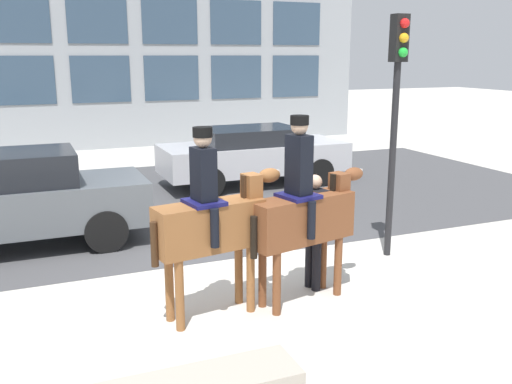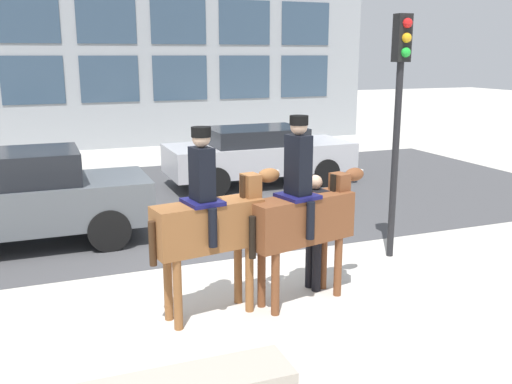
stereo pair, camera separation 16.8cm
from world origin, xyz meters
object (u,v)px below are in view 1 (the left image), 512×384
at_px(mounted_horse_lead, 212,221).
at_px(mounted_horse_companion, 304,213).
at_px(street_car_far_lane, 253,154).
at_px(traffic_light, 396,98).
at_px(pedestrian_bystander, 314,223).
at_px(street_car_near_lane, 17,199).

xyz_separation_m(mounted_horse_lead, mounted_horse_companion, (1.28, -0.02, -0.03)).
bearing_deg(street_car_far_lane, traffic_light, -89.41).
xyz_separation_m(mounted_horse_lead, street_car_far_lane, (3.37, 6.91, -0.47)).
xyz_separation_m(pedestrian_bystander, street_car_far_lane, (1.79, 6.64, -0.18)).
relative_size(pedestrian_bystander, street_car_near_lane, 0.39).
height_order(pedestrian_bystander, traffic_light, traffic_light).
height_order(street_car_near_lane, street_car_far_lane, street_car_near_lane).
height_order(mounted_horse_companion, street_car_far_lane, mounted_horse_companion).
relative_size(pedestrian_bystander, street_car_far_lane, 0.35).
bearing_deg(street_car_near_lane, mounted_horse_lead, -59.23).
xyz_separation_m(mounted_horse_companion, street_car_near_lane, (-3.54, 3.82, -0.37)).
distance_m(mounted_horse_companion, traffic_light, 2.77).
height_order(pedestrian_bystander, street_car_far_lane, pedestrian_bystander).
relative_size(street_car_near_lane, street_car_far_lane, 0.90).
bearing_deg(pedestrian_bystander, mounted_horse_lead, -0.31).
bearing_deg(street_car_far_lane, pedestrian_bystander, -105.08).
bearing_deg(mounted_horse_companion, traffic_light, 12.88).
relative_size(mounted_horse_lead, traffic_light, 0.63).
bearing_deg(mounted_horse_lead, street_car_far_lane, 54.59).
xyz_separation_m(mounted_horse_lead, traffic_light, (3.43, 1.05, 1.35)).
bearing_deg(mounted_horse_lead, street_car_near_lane, 111.38).
height_order(mounted_horse_lead, traffic_light, traffic_light).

